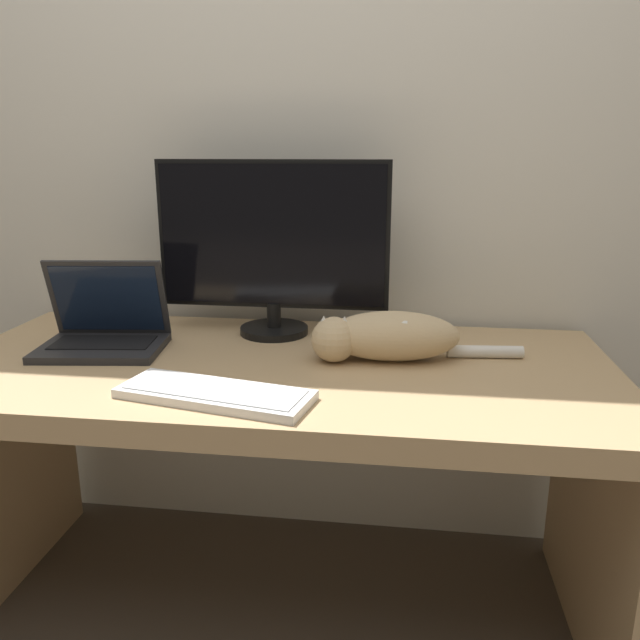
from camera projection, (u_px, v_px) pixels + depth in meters
The scene contains 7 objects.
wall_back at pixel (303, 127), 1.84m from camera, with size 6.40×0.06×2.60m.
desk at pixel (278, 413), 1.60m from camera, with size 1.67×0.78×0.72m.
monitor at pixel (273, 245), 1.74m from camera, with size 0.65×0.20×0.49m.
laptop at pixel (104, 332), 1.65m from camera, with size 0.34×0.26×0.23m.
external_keyboard at pixel (215, 394), 1.33m from camera, with size 0.44×0.23×0.02m.
cat at pixel (385, 336), 1.56m from camera, with size 0.53×0.17×0.13m.
small_toy at pixel (413, 335), 1.69m from camera, with size 0.05×0.05×0.05m.
Camera 1 is at (0.31, -1.06, 1.23)m, focal length 35.00 mm.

